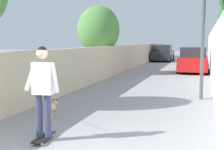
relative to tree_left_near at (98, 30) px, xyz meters
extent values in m
plane|color=gray|center=(1.00, -3.62, -2.55)|extent=(80.00, 80.00, 0.00)
cube|color=tan|center=(-1.00, -0.91, -1.73)|extent=(48.00, 0.30, 1.65)
cube|color=white|center=(-1.00, -6.34, -1.29)|extent=(48.00, 0.30, 2.51)
cylinder|color=brown|center=(0.00, 0.00, -1.63)|extent=(0.31, 0.31, 1.85)
ellipsoid|color=#4C843D|center=(0.00, 0.00, 0.02)|extent=(2.41, 2.41, 2.69)
cylinder|color=#4C4C51|center=(-6.43, -5.79, -0.75)|extent=(0.12, 0.12, 3.61)
cube|color=black|center=(-11.89, -2.89, -2.48)|extent=(0.81, 0.27, 0.02)
cylinder|color=beige|center=(-11.62, -2.80, -2.52)|extent=(0.06, 0.03, 0.06)
cylinder|color=beige|center=(-11.61, -2.94, -2.52)|extent=(0.06, 0.03, 0.06)
cylinder|color=beige|center=(-12.18, -2.84, -2.52)|extent=(0.06, 0.03, 0.06)
cylinder|color=beige|center=(-12.17, -2.98, -2.52)|extent=(0.06, 0.03, 0.06)
cylinder|color=#333859|center=(-11.90, -2.80, -2.05)|extent=(0.14, 0.14, 0.84)
cylinder|color=#333859|center=(-11.89, -2.98, -2.05)|extent=(0.14, 0.14, 0.84)
cube|color=white|center=(-11.89, -2.89, -1.32)|extent=(0.25, 0.40, 0.62)
cylinder|color=white|center=(-11.91, -2.65, -1.28)|extent=(0.11, 0.29, 0.58)
cylinder|color=white|center=(-11.87, -3.13, -1.30)|extent=(0.10, 0.18, 0.59)
sphere|color=beige|center=(-11.89, -2.89, -0.83)|extent=(0.22, 0.22, 0.22)
sphere|color=black|center=(-11.89, -2.89, -0.79)|extent=(0.19, 0.19, 0.19)
ellipsoid|color=tan|center=(-10.16, -2.17, -2.28)|extent=(0.39, 0.25, 0.22)
sphere|color=tan|center=(-9.91, -2.15, -2.21)|extent=(0.15, 0.15, 0.15)
cone|color=black|center=(-9.92, -2.11, -2.13)|extent=(0.05, 0.05, 0.06)
cone|color=black|center=(-9.91, -2.19, -2.13)|extent=(0.05, 0.05, 0.06)
cylinder|color=tan|center=(-10.05, -2.10, -2.46)|extent=(0.04, 0.04, 0.18)
cylinder|color=tan|center=(-10.04, -2.22, -2.46)|extent=(0.04, 0.04, 0.18)
cylinder|color=tan|center=(-10.28, -2.12, -2.46)|extent=(0.04, 0.04, 0.18)
cylinder|color=tan|center=(-10.27, -2.24, -2.46)|extent=(0.04, 0.04, 0.18)
cylinder|color=tan|center=(-10.40, -2.19, -2.20)|extent=(0.14, 0.04, 0.13)
cylinder|color=black|center=(-11.03, -2.53, -1.83)|extent=(1.74, 0.73, 0.66)
cube|color=#B71414|center=(2.87, -5.19, -1.99)|extent=(3.83, 1.70, 0.80)
cube|color=#262B33|center=(2.87, -5.19, -1.31)|extent=(1.99, 1.50, 0.60)
cylinder|color=black|center=(4.06, -4.40, -2.23)|extent=(0.64, 0.22, 0.64)
cylinder|color=black|center=(4.06, -5.98, -2.23)|extent=(0.64, 0.22, 0.64)
cylinder|color=black|center=(1.68, -4.40, -2.23)|extent=(0.64, 0.22, 0.64)
cylinder|color=black|center=(1.68, -5.98, -2.23)|extent=(0.64, 0.22, 0.64)
cube|color=black|center=(12.84, -2.06, -1.99)|extent=(4.09, 1.70, 0.80)
cube|color=#262B33|center=(12.84, -2.06, -1.31)|extent=(2.13, 1.50, 0.60)
cylinder|color=black|center=(14.11, -1.27, -2.23)|extent=(0.64, 0.22, 0.64)
cylinder|color=black|center=(14.11, -2.85, -2.23)|extent=(0.64, 0.22, 0.64)
cylinder|color=black|center=(11.58, -1.27, -2.23)|extent=(0.64, 0.22, 0.64)
cylinder|color=black|center=(11.58, -2.85, -2.23)|extent=(0.64, 0.22, 0.64)
camera|label=1|loc=(-17.39, -5.89, -0.59)|focal=51.31mm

